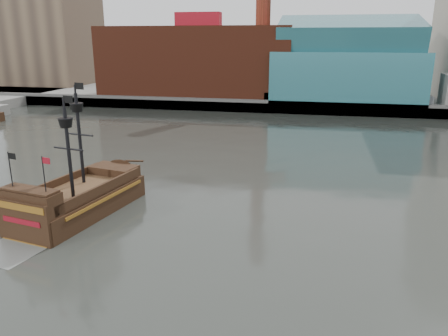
# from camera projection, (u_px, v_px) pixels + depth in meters

# --- Properties ---
(ground) EXTENTS (400.00, 400.00, 0.00)m
(ground) POSITION_uv_depth(u_px,v_px,m) (235.00, 267.00, 28.94)
(ground) COLOR #252723
(ground) RESTS_ON ground
(promenade_far) EXTENTS (220.00, 60.00, 2.00)m
(promenade_far) POSITION_uv_depth(u_px,v_px,m) (300.00, 92.00, 114.83)
(promenade_far) COLOR slate
(promenade_far) RESTS_ON ground
(seawall) EXTENTS (220.00, 1.00, 2.60)m
(seawall) POSITION_uv_depth(u_px,v_px,m) (293.00, 107.00, 87.11)
(seawall) COLOR #4C4C49
(seawall) RESTS_ON ground
(pirate_ship) EXTENTS (7.51, 16.42, 11.85)m
(pirate_ship) POSITION_uv_depth(u_px,v_px,m) (79.00, 202.00, 37.42)
(pirate_ship) COLOR black
(pirate_ship) RESTS_ON ground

